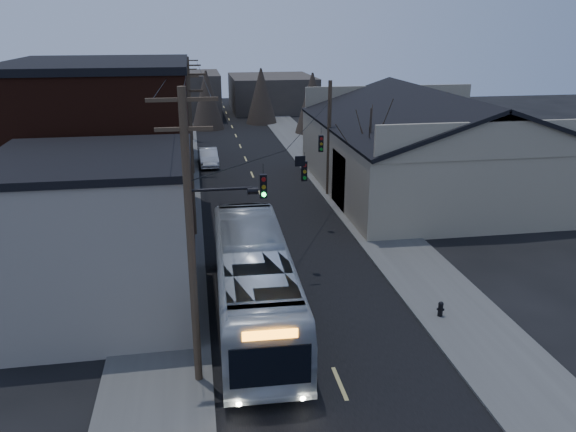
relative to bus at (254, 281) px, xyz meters
name	(u,v)px	position (x,y,z in m)	size (l,w,h in m)	color
ground	(355,420)	(2.51, -7.18, -1.83)	(160.00, 160.00, 0.00)	black
road_surface	(255,181)	(2.51, 22.82, -1.82)	(9.00, 110.00, 0.02)	black
sidewalk_left	(175,184)	(-3.99, 22.82, -1.77)	(4.00, 110.00, 0.12)	#474744
sidewalk_right	(331,177)	(9.01, 22.82, -1.77)	(4.00, 110.00, 0.12)	#474744
building_clapboard	(99,239)	(-6.49, 1.82, 1.67)	(8.00, 8.00, 7.00)	gray
building_brick	(106,151)	(-7.49, 12.82, 3.17)	(10.00, 12.00, 10.00)	black
building_left_far	(139,129)	(-6.99, 28.82, 1.67)	(9.00, 14.00, 7.00)	#362F2B
warehouse	(430,156)	(15.51, 17.82, 0.87)	(16.16, 20.60, 7.73)	gray
building_far_left	(183,95)	(-3.49, 57.82, 1.17)	(10.00, 12.00, 6.00)	#362F2B
building_far_right	(272,93)	(9.51, 62.82, 0.67)	(12.00, 14.00, 5.00)	#362F2B
bare_tree	(369,163)	(9.01, 12.82, 1.77)	(0.40, 0.40, 7.20)	black
utility_lines	(218,136)	(-0.60, 16.97, 3.13)	(11.24, 45.28, 10.50)	#382B1E
bus	(254,281)	(0.00, 0.00, 0.00)	(3.07, 13.12, 3.65)	#ADB4BA
parked_car	(208,157)	(-1.05, 28.80, -1.06)	(1.62, 4.65, 1.53)	#B9BCC1
fire_hydrant	(441,308)	(8.05, -1.28, -1.34)	(0.34, 0.24, 0.69)	black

